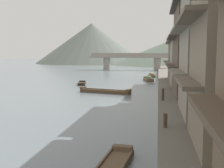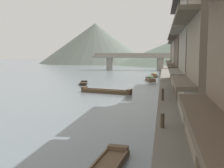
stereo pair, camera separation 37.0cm
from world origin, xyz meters
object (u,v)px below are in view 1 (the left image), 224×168
Objects in this scene: boat_moored_nearest at (148,79)px; boat_midriver_drifting at (113,166)px; boat_moored_third at (152,75)px; house_waterfront_far at (195,60)px; stone_bridge at (132,59)px; house_waterfront_narrow at (202,47)px; house_waterfront_end at (190,59)px; boat_moored_second at (105,91)px; house_waterfront_tall at (220,44)px; boat_moored_far at (82,83)px; mooring_post_dock_mid at (165,120)px; mooring_post_dock_far at (163,94)px.

boat_midriver_drifting is at bearing -90.19° from boat_moored_nearest.
boat_moored_third is 19.68m from house_waterfront_far.
house_waterfront_narrow is at bearing -77.04° from stone_bridge.
boat_moored_third is at bearing 116.06° from house_waterfront_end.
house_waterfront_end reaches higher than boat_moored_second.
house_waterfront_tall is 8.28m from house_waterfront_narrow.
house_waterfront_narrow is 1.22× the size of house_waterfront_far.
house_waterfront_tall is at bearing -54.13° from boat_moored_far.
boat_moored_second is 23.48m from boat_moored_third.
house_waterfront_tall and house_waterfront_narrow have the same top height.
boat_moored_nearest is 0.72× the size of boat_moored_third.
mooring_post_dock_mid is (6.15, -15.62, 0.76)m from boat_moored_second.
house_waterfront_narrow is at bearing -93.53° from house_waterfront_far.
house_waterfront_narrow is 9.07× the size of mooring_post_dock_far.
boat_midriver_drifting is (4.14, -19.85, -0.04)m from boat_moored_second.
boat_midriver_drifting is (-0.45, -42.88, -0.11)m from boat_moored_third.
house_waterfront_tall is 1.22× the size of house_waterfront_far.
house_waterfront_far is 0.32× the size of stone_bridge.
boat_moored_far is 18.80m from mooring_post_dock_far.
house_waterfront_narrow is at bearing -20.78° from boat_moored_second.
house_waterfront_end reaches higher than boat_midriver_drifting.
house_waterfront_narrow is (5.34, -17.92, 4.56)m from boat_moored_nearest.
mooring_post_dock_mid is at bearing -98.45° from house_waterfront_end.
house_waterfront_tall reaches higher than mooring_post_dock_far.
house_waterfront_end reaches higher than boat_moored_nearest.
boat_moored_far is 5.17× the size of mooring_post_dock_mid.
house_waterfront_tall reaches higher than boat_moored_third.
house_waterfront_narrow is (5.45, 16.21, 4.74)m from boat_midriver_drifting.
boat_moored_third is 0.79× the size of house_waterfront_end.
house_waterfront_end is 19.54m from mooring_post_dock_far.
boat_moored_third is at bearing 92.32° from mooring_post_dock_mid.
boat_moored_far is (-9.44, -15.19, -0.12)m from boat_moored_third.
house_waterfront_tall reaches higher than stone_bridge.
house_waterfront_far is 40.52m from stone_bridge.
house_waterfront_end is (0.60, 15.21, -1.29)m from house_waterfront_narrow.
boat_moored_second is 8.21× the size of mooring_post_dock_mid.
boat_moored_third is 1.55× the size of boat_midriver_drifting.
boat_moored_far is 15.88m from house_waterfront_end.
mooring_post_dock_far is (2.01, 12.47, 0.92)m from boat_midriver_drifting.
boat_moored_nearest is 0.46× the size of house_waterfront_tall.
boat_moored_second is at bearing 159.22° from house_waterfront_narrow.
house_waterfront_far is (10.08, 4.43, 3.40)m from boat_moored_second.
mooring_post_dock_mid is (-3.28, -3.71, -3.94)m from house_waterfront_tall.
mooring_post_dock_far is at bearing 90.00° from mooring_post_dock_mid.
house_waterfront_narrow is at bearing 47.45° from mooring_post_dock_far.
boat_midriver_drifting is at bearing -99.17° from mooring_post_dock_far.
house_waterfront_narrow reaches higher than house_waterfront_far.
boat_moored_nearest is 34.13m from boat_midriver_drifting.
boat_moored_third is at bearing 58.14° from boat_moored_far.
house_waterfront_tall reaches higher than house_waterfront_far.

